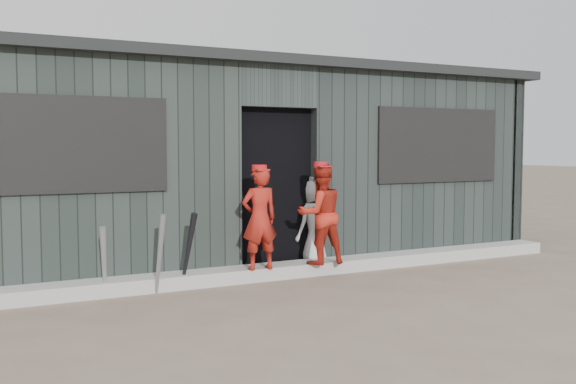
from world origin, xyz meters
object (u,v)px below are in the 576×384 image
player_red_left (259,218)px  player_grey_back (315,223)px  bat_right (188,251)px  bat_left (104,262)px  bat_mid (160,254)px  dugout (233,164)px  player_red_right (320,214)px

player_red_left → player_grey_back: player_red_left is taller
bat_right → player_red_left: (0.84, -0.00, 0.31)m
bat_left → bat_right: (0.88, -0.02, 0.05)m
bat_mid → player_grey_back: bearing=15.2°
dugout → bat_right: bearing=-124.5°
bat_left → player_red_right: player_red_right is taller
bat_mid → player_red_right: player_red_right is taller
player_red_left → dugout: 1.98m
bat_left → bat_right: size_ratio=0.88×
bat_mid → player_red_right: 1.98m
player_grey_back → dugout: 1.64m
player_red_right → dugout: bearing=-75.4°
player_red_right → bat_left: bearing=3.3°
bat_right → player_grey_back: 1.90m
bat_mid → bat_right: (0.34, 0.10, -0.01)m
bat_mid → bat_right: bearing=16.4°
bat_mid → player_grey_back: player_grey_back is taller
bat_right → player_grey_back: size_ratio=0.77×
player_red_left → bat_left: bearing=-0.4°
player_red_left → bat_right: bearing=0.2°
bat_mid → dugout: size_ratio=0.10×
bat_right → player_grey_back: (1.83, 0.49, 0.15)m
bat_left → bat_mid: bat_mid is taller
bat_left → dugout: 2.96m
dugout → player_red_left: bearing=-103.2°
player_red_right → bat_mid: bearing=6.5°
bat_mid → player_red_right: bearing=2.3°
player_red_left → dugout: size_ratio=0.14×
bat_mid → player_red_left: 1.22m
dugout → bat_mid: bearing=-129.5°
player_grey_back → dugout: dugout is taller
bat_left → dugout: (2.15, 1.83, 0.91)m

